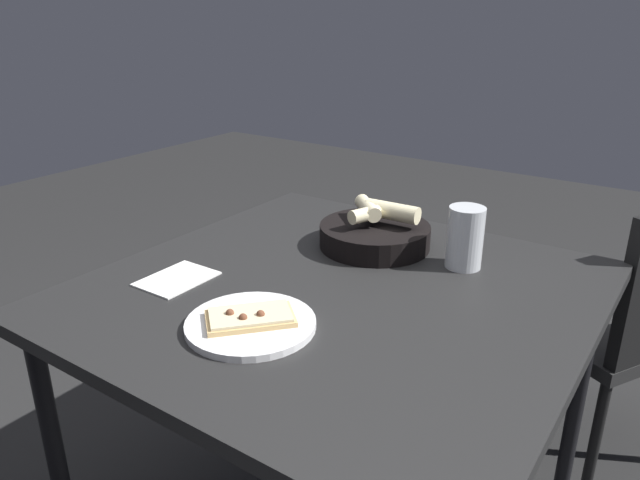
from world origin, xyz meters
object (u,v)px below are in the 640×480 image
at_px(dining_table, 337,313).
at_px(beer_glass, 465,241).
at_px(bread_basket, 375,233).
at_px(pizza_plate, 251,323).
at_px(chair_far, 627,316).

height_order(dining_table, beer_glass, beer_glass).
relative_size(dining_table, bread_basket, 3.68).
bearing_deg(bread_basket, beer_glass, 92.02).
bearing_deg(pizza_plate, beer_glass, 156.16).
distance_m(pizza_plate, bread_basket, 0.49).
relative_size(bread_basket, chair_far, 0.32).
xyz_separation_m(dining_table, beer_glass, (-0.26, 0.18, 0.13)).
relative_size(pizza_plate, bread_basket, 0.89).
bearing_deg(pizza_plate, chair_far, 151.08).
relative_size(pizza_plate, beer_glass, 1.71).
bearing_deg(dining_table, beer_glass, 144.79).
bearing_deg(chair_far, beer_glass, -33.74).
distance_m(dining_table, chair_far, 0.90).
xyz_separation_m(bread_basket, beer_glass, (-0.01, 0.23, 0.03)).
relative_size(bread_basket, beer_glass, 1.91).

